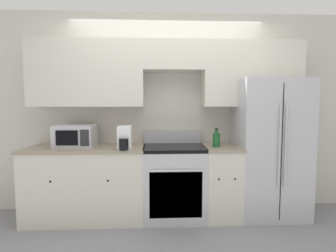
{
  "coord_description": "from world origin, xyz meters",
  "views": [
    {
      "loc": [
        -0.15,
        -2.88,
        1.4
      ],
      "look_at": [
        0.0,
        0.31,
        1.14
      ],
      "focal_mm": 28.0,
      "sensor_mm": 36.0,
      "label": 1
    }
  ],
  "objects_px": {
    "refrigerator": "(267,147)",
    "bottle": "(216,139)",
    "oven_range": "(174,181)",
    "microwave": "(76,136)"
  },
  "relations": [
    {
      "from": "bottle",
      "to": "refrigerator",
      "type": "bearing_deg",
      "value": 12.53
    },
    {
      "from": "oven_range",
      "to": "refrigerator",
      "type": "relative_size",
      "value": 0.61
    },
    {
      "from": "oven_range",
      "to": "refrigerator",
      "type": "distance_m",
      "value": 1.27
    },
    {
      "from": "refrigerator",
      "to": "bottle",
      "type": "height_order",
      "value": "refrigerator"
    },
    {
      "from": "oven_range",
      "to": "microwave",
      "type": "height_order",
      "value": "microwave"
    },
    {
      "from": "refrigerator",
      "to": "microwave",
      "type": "bearing_deg",
      "value": -178.82
    },
    {
      "from": "oven_range",
      "to": "refrigerator",
      "type": "bearing_deg",
      "value": 3.63
    },
    {
      "from": "refrigerator",
      "to": "bottle",
      "type": "xyz_separation_m",
      "value": [
        -0.7,
        -0.16,
        0.13
      ]
    },
    {
      "from": "bottle",
      "to": "microwave",
      "type": "bearing_deg",
      "value": 176.46
    },
    {
      "from": "oven_range",
      "to": "microwave",
      "type": "relative_size",
      "value": 2.32
    }
  ]
}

